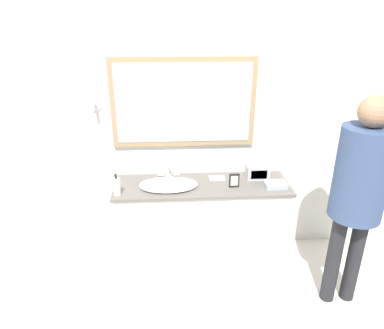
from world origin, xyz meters
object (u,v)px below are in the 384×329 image
Objects in this scene: soap_bottle at (117,186)px; person at (360,184)px; appliance_box at (258,172)px; sink_basin at (168,184)px; picture_frame at (234,181)px.

person reaches higher than soap_bottle.
person reaches higher than appliance_box.
sink_basin is 2.68× the size of soap_bottle.
appliance_box is at bearing 11.58° from soap_bottle.
picture_frame is at bearing -5.83° from sink_basin.
picture_frame is at bearing 4.65° from soap_bottle.
picture_frame reaches higher than appliance_box.
soap_bottle is at bearing -161.83° from sink_basin.
person is at bearing -21.79° from sink_basin.
picture_frame is (1.04, 0.08, -0.02)m from soap_bottle.
appliance_box is at bearing 130.52° from person.
appliance_box is at bearing 8.02° from sink_basin.
person reaches higher than sink_basin.
sink_basin is at bearing 174.17° from picture_frame.
person is (1.89, -0.43, 0.18)m from soap_bottle.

